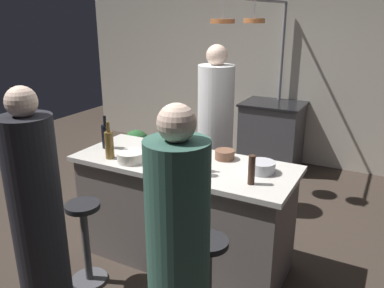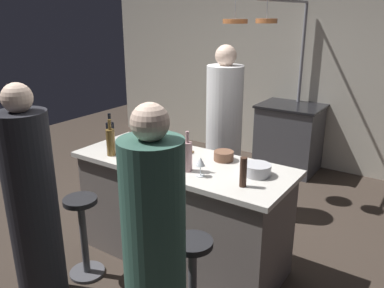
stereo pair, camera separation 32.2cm
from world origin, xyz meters
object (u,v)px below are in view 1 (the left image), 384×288
(chef, at_px, (215,136))
(wine_glass_near_left_guest, at_px, (153,151))
(wine_glass_by_chef, at_px, (207,162))
(bar_stool_left, at_px, (86,239))
(wine_glass_near_right_guest, at_px, (178,158))
(wine_bottle_dark, at_px, (106,136))
(potted_plant, at_px, (137,146))
(mixing_bowl_steel, at_px, (262,167))
(stove_range, at_px, (271,135))
(cutting_board, at_px, (170,153))
(mixing_bowl_wooden, at_px, (225,155))
(guest_right, at_px, (178,260))
(pepper_mill, at_px, (252,170))
(mixing_bowl_ceramic, at_px, (131,157))
(wine_bottle_rose, at_px, (192,156))
(wine_bottle_amber, at_px, (109,144))
(guest_left, at_px, (37,216))
(bar_stool_right, at_px, (208,281))

(chef, relative_size, wine_glass_near_left_guest, 11.89)
(chef, bearing_deg, wine_glass_by_chef, -68.20)
(bar_stool_left, xyz_separation_m, wine_glass_near_right_guest, (0.58, 0.42, 0.63))
(wine_bottle_dark, bearing_deg, bar_stool_left, -67.98)
(potted_plant, bearing_deg, mixing_bowl_steel, -33.76)
(chef, height_order, wine_glass_near_left_guest, chef)
(stove_range, bearing_deg, cutting_board, -94.39)
(mixing_bowl_wooden, bearing_deg, cutting_board, -167.71)
(potted_plant, relative_size, wine_glass_near_left_guest, 3.56)
(potted_plant, bearing_deg, wine_bottle_dark, -61.79)
(cutting_board, bearing_deg, stove_range, 85.61)
(wine_bottle_dark, distance_m, mixing_bowl_steel, 1.38)
(mixing_bowl_wooden, bearing_deg, bar_stool_left, -133.80)
(stove_range, height_order, guest_right, guest_right)
(potted_plant, xyz_separation_m, wine_glass_near_right_guest, (1.67, -1.76, 0.71))
(wine_glass_near_right_guest, bearing_deg, mixing_bowl_steel, 25.73)
(guest_right, xyz_separation_m, pepper_mill, (0.11, 0.82, 0.25))
(wine_glass_near_right_guest, distance_m, mixing_bowl_ceramic, 0.43)
(wine_bottle_rose, height_order, mixing_bowl_steel, wine_bottle_rose)
(wine_glass_near_right_guest, bearing_deg, wine_bottle_amber, -178.16)
(wine_bottle_amber, distance_m, mixing_bowl_ceramic, 0.21)
(guest_left, distance_m, wine_bottle_dark, 1.02)
(potted_plant, distance_m, wine_glass_near_left_guest, 2.35)
(wine_bottle_amber, bearing_deg, mixing_bowl_wooden, 26.75)
(wine_bottle_dark, relative_size, mixing_bowl_steel, 1.44)
(chef, relative_size, wine_glass_by_chef, 11.89)
(chef, bearing_deg, mixing_bowl_steel, -49.01)
(bar_stool_left, xyz_separation_m, pepper_mill, (1.14, 0.46, 0.63))
(bar_stool_left, bearing_deg, chef, 78.05)
(wine_bottle_rose, bearing_deg, potted_plant, 135.94)
(guest_right, bearing_deg, pepper_mill, 82.14)
(bar_stool_right, relative_size, mixing_bowl_ceramic, 3.14)
(mixing_bowl_wooden, bearing_deg, potted_plant, 144.05)
(mixing_bowl_steel, bearing_deg, stove_range, 104.72)
(wine_glass_near_left_guest, bearing_deg, potted_plant, 129.69)
(potted_plant, relative_size, wine_bottle_dark, 1.80)
(guest_right, height_order, cutting_board, guest_right)
(bar_stool_left, relative_size, pepper_mill, 3.24)
(guest_right, bearing_deg, bar_stool_right, 88.50)
(stove_range, xyz_separation_m, mixing_bowl_wooden, (0.27, -2.25, 0.49))
(stove_range, xyz_separation_m, wine_glass_near_right_guest, (0.06, -2.65, 0.56))
(wine_bottle_dark, relative_size, wine_glass_near_left_guest, 1.97)
(mixing_bowl_ceramic, bearing_deg, potted_plant, 125.15)
(guest_right, relative_size, wine_bottle_dark, 5.63)
(wine_bottle_dark, xyz_separation_m, mixing_bowl_ceramic, (0.39, -0.18, -0.07))
(wine_glass_near_right_guest, bearing_deg, cutting_board, 129.07)
(wine_glass_near_left_guest, bearing_deg, wine_glass_by_chef, -1.63)
(wine_glass_near_right_guest, bearing_deg, stove_range, 91.38)
(potted_plant, distance_m, wine_glass_by_chef, 2.67)
(cutting_board, height_order, wine_bottle_dark, wine_bottle_dark)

